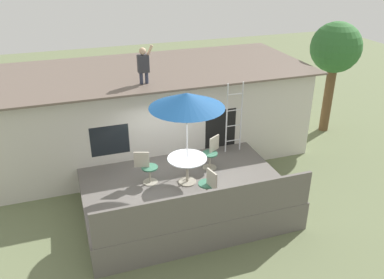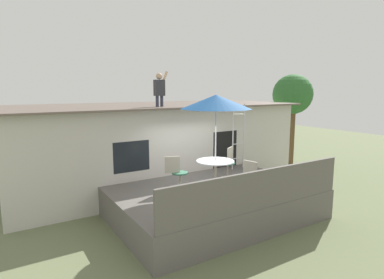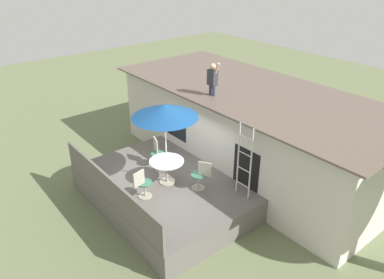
{
  "view_description": "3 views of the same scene",
  "coord_description": "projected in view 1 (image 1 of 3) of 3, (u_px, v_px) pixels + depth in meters",
  "views": [
    {
      "loc": [
        -2.76,
        -8.87,
        6.6
      ],
      "look_at": [
        0.54,
        0.81,
        1.6
      ],
      "focal_mm": 37.59,
      "sensor_mm": 36.0,
      "label": 1
    },
    {
      "loc": [
        -4.93,
        -6.97,
        3.49
      ],
      "look_at": [
        -0.16,
        0.7,
        2.05
      ],
      "focal_mm": 29.71,
      "sensor_mm": 36.0,
      "label": 2
    },
    {
      "loc": [
        8.07,
        -5.55,
        7.11
      ],
      "look_at": [
        0.24,
        0.78,
        2.03
      ],
      "focal_mm": 35.03,
      "sensor_mm": 36.0,
      "label": 3
    }
  ],
  "objects": [
    {
      "name": "person_figure",
      "position": [
        144.0,
        63.0,
        11.4
      ],
      "size": [
        0.47,
        0.2,
        1.11
      ],
      "color": "#33384C",
      "rests_on": "house"
    },
    {
      "name": "patio_table",
      "position": [
        187.0,
        163.0,
        10.58
      ],
      "size": [
        1.04,
        1.04,
        0.74
      ],
      "color": "#A59E8C",
      "rests_on": "deck"
    },
    {
      "name": "ground_plane",
      "position": [
        183.0,
        205.0,
        11.24
      ],
      "size": [
        40.0,
        40.0,
        0.0
      ],
      "primitive_type": "plane",
      "color": "#66704C"
    },
    {
      "name": "patio_umbrella",
      "position": [
        187.0,
        100.0,
        9.81
      ],
      "size": [
        1.9,
        1.9,
        2.54
      ],
      "color": "silver",
      "rests_on": "deck"
    },
    {
      "name": "patio_chair_right",
      "position": [
        211.0,
        153.0,
        11.38
      ],
      "size": [
        0.57,
        0.45,
        0.92
      ],
      "rotation": [
        0.0,
        0.0,
        -2.59
      ],
      "color": "#A59E8C",
      "rests_on": "deck"
    },
    {
      "name": "step_ladder",
      "position": [
        234.0,
        118.0,
        12.01
      ],
      "size": [
        0.52,
        0.04,
        2.2
      ],
      "color": "silver",
      "rests_on": "deck"
    },
    {
      "name": "deck_railing",
      "position": [
        209.0,
        208.0,
        9.03
      ],
      "size": [
        5.24,
        0.08,
        0.9
      ],
      "primitive_type": "cube",
      "color": "#605B56",
      "rests_on": "deck"
    },
    {
      "name": "house",
      "position": [
        151.0,
        111.0,
        13.65
      ],
      "size": [
        10.5,
        4.5,
        2.93
      ],
      "color": "beige",
      "rests_on": "ground"
    },
    {
      "name": "patio_chair_near",
      "position": [
        209.0,
        185.0,
        9.86
      ],
      "size": [
        0.44,
        0.61,
        0.92
      ],
      "rotation": [
        0.0,
        0.0,
        1.79
      ],
      "color": "#A59E8C",
      "rests_on": "deck"
    },
    {
      "name": "deck",
      "position": [
        183.0,
        193.0,
        11.06
      ],
      "size": [
        5.34,
        4.0,
        0.8
      ],
      "primitive_type": "cube",
      "color": "#605B56",
      "rests_on": "ground"
    },
    {
      "name": "patio_chair_left",
      "position": [
        147.0,
        168.0,
        10.63
      ],
      "size": [
        0.61,
        0.44,
        0.92
      ],
      "rotation": [
        0.0,
        0.0,
        -0.32
      ],
      "color": "#A59E8C",
      "rests_on": "deck"
    },
    {
      "name": "backyard_tree",
      "position": [
        335.0,
        50.0,
        14.44
      ],
      "size": [
        1.82,
        1.82,
        4.15
      ],
      "color": "brown",
      "rests_on": "ground"
    }
  ]
}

